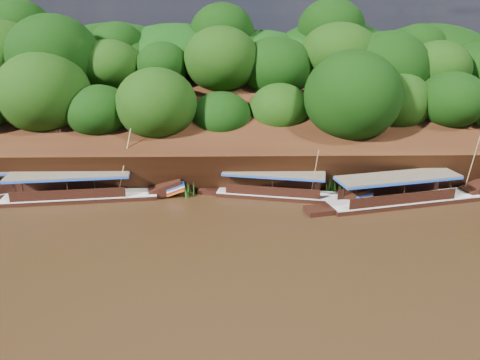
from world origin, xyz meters
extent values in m
plane|color=black|center=(0.00, 0.00, 0.00)|extent=(160.00, 160.00, 0.00)
cube|color=black|center=(0.00, 16.00, 3.50)|extent=(120.00, 16.12, 13.64)
cube|color=black|center=(0.00, 26.00, 0.00)|extent=(120.00, 24.00, 12.00)
ellipsoid|color=#113E0A|center=(-6.00, 15.00, 3.50)|extent=(18.00, 8.00, 6.40)
ellipsoid|color=#113E0A|center=(0.00, 23.00, 9.20)|extent=(24.00, 11.00, 8.40)
cube|color=black|center=(11.09, 6.92, 0.00)|extent=(12.80, 4.98, 0.89)
cube|color=silver|center=(11.09, 6.92, 0.42)|extent=(12.81, 5.05, 0.10)
cube|color=black|center=(18.01, 8.54, 0.69)|extent=(3.27, 2.26, 1.72)
cube|color=brown|center=(10.32, 6.74, 2.38)|extent=(10.20, 4.68, 0.12)
cube|color=#1B46B0|center=(10.32, 6.74, 2.26)|extent=(10.20, 4.68, 0.18)
cylinder|color=tan|center=(16.49, 7.68, 3.29)|extent=(0.60, 2.00, 5.36)
cube|color=black|center=(1.35, 8.49, 0.00)|extent=(10.80, 4.03, 0.80)
cube|color=silver|center=(1.35, 8.49, 0.38)|extent=(10.81, 4.08, 0.09)
cube|color=black|center=(7.20, 7.30, 0.62)|extent=(2.76, 1.93, 1.50)
cube|color=#1B46B0|center=(7.85, 7.17, 0.89)|extent=(1.58, 1.75, 0.55)
cube|color=#A81C12|center=(7.85, 7.17, 0.58)|extent=(1.58, 1.75, 0.55)
cube|color=brown|center=(0.70, 8.63, 2.13)|extent=(8.60, 3.85, 0.11)
cube|color=#1B46B0|center=(0.70, 8.63, 2.03)|extent=(8.60, 3.85, 0.16)
cylinder|color=tan|center=(3.84, 7.44, 2.54)|extent=(0.22, 1.47, 4.08)
cube|color=black|center=(-15.14, 8.26, 0.00)|extent=(12.47, 3.46, 0.84)
cube|color=silver|center=(-15.14, 8.26, 0.40)|extent=(12.48, 3.52, 0.09)
cube|color=black|center=(-8.25, 9.06, 0.65)|extent=(3.05, 1.86, 1.66)
cube|color=#1B46B0|center=(-7.49, 9.15, 0.93)|extent=(1.69, 1.76, 0.62)
cube|color=#A81C12|center=(-7.49, 9.15, 0.62)|extent=(1.69, 1.76, 0.62)
cube|color=brown|center=(-15.90, 8.17, 2.25)|extent=(9.85, 3.46, 0.11)
cube|color=#1B46B0|center=(-15.90, 8.17, 2.14)|extent=(9.85, 3.46, 0.17)
cylinder|color=tan|center=(-11.41, 8.51, 3.16)|extent=(1.21, 1.46, 5.21)
cube|color=black|center=(-17.63, 10.61, 0.65)|extent=(2.85, 2.12, 1.53)
cube|color=#1B46B0|center=(-16.98, 10.78, 0.92)|extent=(1.68, 1.87, 0.55)
cube|color=#A81C12|center=(-16.98, 10.78, 0.61)|extent=(1.68, 1.87, 0.55)
cone|color=#1F5715|center=(-19.88, 9.81, 0.85)|extent=(1.50, 1.50, 1.71)
cone|color=#1F5715|center=(-13.97, 9.78, 0.98)|extent=(1.50, 1.50, 1.97)
cone|color=#1F5715|center=(-6.39, 8.82, 0.69)|extent=(1.50, 1.50, 1.37)
cone|color=#1F5715|center=(0.63, 9.88, 0.73)|extent=(1.50, 1.50, 1.45)
cone|color=#1F5715|center=(5.91, 9.25, 1.02)|extent=(1.50, 1.50, 2.03)
cone|color=#1F5715|center=(14.06, 9.75, 0.78)|extent=(1.50, 1.50, 1.57)
camera|label=1|loc=(-2.72, -27.54, 14.59)|focal=35.00mm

